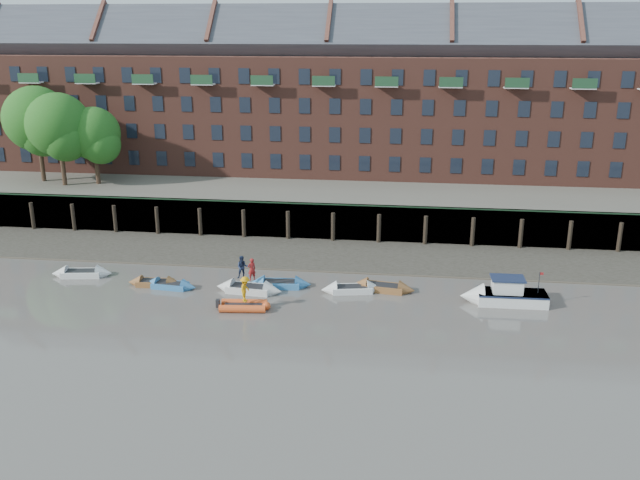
% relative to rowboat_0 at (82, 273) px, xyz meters
% --- Properties ---
extents(ground, '(220.00, 220.00, 0.00)m').
position_rel_rowboat_0_xyz_m(ground, '(15.91, -10.68, -0.23)').
color(ground, '#5E5852').
rests_on(ground, ground).
extents(foreshore, '(110.00, 8.00, 0.50)m').
position_rel_rowboat_0_xyz_m(foreshore, '(15.91, 7.32, -0.23)').
color(foreshore, '#3D382F').
rests_on(foreshore, ground).
extents(mud_band, '(110.00, 1.60, 0.10)m').
position_rel_rowboat_0_xyz_m(mud_band, '(15.91, 3.92, -0.23)').
color(mud_band, '#4C4336').
rests_on(mud_band, ground).
extents(river_wall, '(110.00, 1.23, 3.30)m').
position_rel_rowboat_0_xyz_m(river_wall, '(15.91, 11.69, 1.36)').
color(river_wall, '#2D2A26').
rests_on(river_wall, ground).
extents(bank_terrace, '(110.00, 28.00, 3.20)m').
position_rel_rowboat_0_xyz_m(bank_terrace, '(15.91, 25.32, 1.37)').
color(bank_terrace, '#5E594D').
rests_on(bank_terrace, ground).
extents(apartment_terrace, '(80.60, 15.56, 20.98)m').
position_rel_rowboat_0_xyz_m(apartment_terrace, '(15.91, 26.31, 12.59)').
color(apartment_terrace, brown).
rests_on(apartment_terrace, bank_terrace).
extents(tree_cluster, '(11.76, 7.74, 9.40)m').
position_rel_rowboat_0_xyz_m(tree_cluster, '(-9.70, 16.66, 8.77)').
color(tree_cluster, '#3A281C').
rests_on(tree_cluster, bank_terrace).
extents(rowboat_0, '(4.68, 1.99, 1.32)m').
position_rel_rowboat_0_xyz_m(rowboat_0, '(0.00, 0.00, 0.00)').
color(rowboat_0, silver).
rests_on(rowboat_0, ground).
extents(rowboat_1, '(4.03, 1.31, 1.16)m').
position_rel_rowboat_0_xyz_m(rowboat_1, '(6.17, -1.14, -0.03)').
color(rowboat_1, brown).
rests_on(rowboat_1, ground).
extents(rowboat_2, '(4.06, 1.57, 1.15)m').
position_rel_rowboat_0_xyz_m(rowboat_2, '(7.43, -1.46, -0.03)').
color(rowboat_2, teal).
rests_on(rowboat_2, ground).
extents(rowboat_3, '(4.97, 1.87, 1.41)m').
position_rel_rowboat_0_xyz_m(rowboat_3, '(13.27, -1.52, 0.02)').
color(rowboat_3, silver).
rests_on(rowboat_3, ground).
extents(rowboat_4, '(4.63, 1.68, 1.32)m').
position_rel_rowboat_0_xyz_m(rowboat_4, '(15.27, -0.25, 0.00)').
color(rowboat_4, teal).
rests_on(rowboat_4, ground).
extents(rowboat_5, '(4.56, 2.12, 1.28)m').
position_rel_rowboat_0_xyz_m(rowboat_5, '(20.54, -0.56, -0.01)').
color(rowboat_5, silver).
rests_on(rowboat_5, ground).
extents(rowboat_6, '(4.72, 1.97, 1.33)m').
position_rel_rowboat_0_xyz_m(rowboat_6, '(22.74, -0.01, 0.00)').
color(rowboat_6, brown).
rests_on(rowboat_6, ground).
extents(rib_tender, '(3.43, 1.87, 0.58)m').
position_rel_rowboat_0_xyz_m(rib_tender, '(13.74, -4.53, 0.02)').
color(rib_tender, '#DE5120').
rests_on(rib_tender, ground).
extents(motor_launch, '(5.83, 2.00, 2.39)m').
position_rel_rowboat_0_xyz_m(motor_launch, '(30.59, -1.28, 0.38)').
color(motor_launch, silver).
rests_on(motor_launch, ground).
extents(person_rower_a, '(0.71, 0.66, 1.63)m').
position_rel_rowboat_0_xyz_m(person_rower_a, '(13.53, -1.56, 1.53)').
color(person_rower_a, maroon).
rests_on(person_rower_a, rowboat_3).
extents(person_rower_b, '(0.94, 0.81, 1.67)m').
position_rel_rowboat_0_xyz_m(person_rower_b, '(12.80, -1.31, 1.55)').
color(person_rower_b, '#19233F').
rests_on(person_rower_b, rowboat_3).
extents(person_rib_crew, '(0.77, 1.20, 1.76)m').
position_rel_rowboat_0_xyz_m(person_rib_crew, '(13.75, -4.51, 1.19)').
color(person_rib_crew, orange).
rests_on(person_rib_crew, rib_tender).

